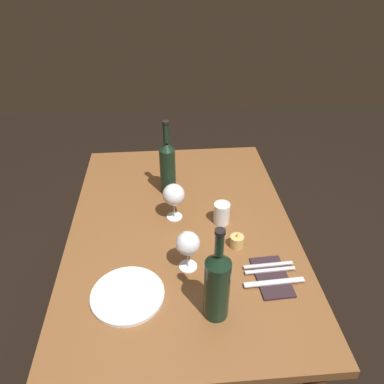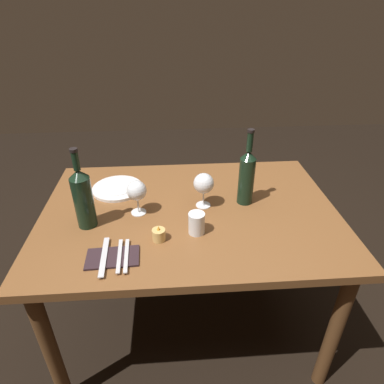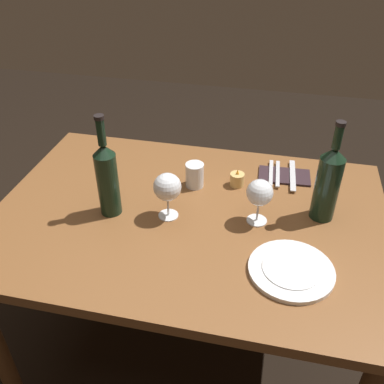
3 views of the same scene
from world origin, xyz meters
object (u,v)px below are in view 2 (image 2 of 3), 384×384
votive_candle (159,235)px  dinner_plate (117,188)px  wine_bottle (247,176)px  folded_napkin (113,257)px  wine_bottle_second (83,197)px  table_knife (104,256)px  wine_glass_right (137,191)px  fork_outer (126,255)px  fork_inner (119,256)px  wine_glass_left (204,184)px  water_tumbler (197,224)px

votive_candle → dinner_plate: size_ratio=0.28×
wine_bottle → folded_napkin: (0.55, 0.34, -0.13)m
wine_bottle_second → table_knife: bearing=114.7°
votive_candle → table_knife: size_ratio=0.32×
wine_glass_right → folded_napkin: bearing=75.1°
fork_outer → dinner_plate: bearing=-79.6°
wine_glass_right → fork_outer: wine_glass_right is taller
fork_inner → votive_candle: bearing=-146.6°
wine_glass_left → wine_bottle: wine_bottle is taller
water_tumbler → table_knife: bearing=20.5°
wine_glass_left → fork_inner: (0.34, 0.32, -0.10)m
wine_glass_left → folded_napkin: 0.50m
fork_inner → fork_outer: same height
fork_outer → table_knife: size_ratio=0.86×
wine_bottle_second → wine_glass_right: bearing=-160.6°
water_tumbler → fork_inner: 0.32m
wine_glass_right → water_tumbler: wine_glass_right is taller
wine_glass_left → table_knife: size_ratio=0.76×
wine_bottle_second → folded_napkin: 0.28m
wine_glass_right → water_tumbler: size_ratio=1.73×
wine_glass_right → wine_bottle: 0.48m
water_tumbler → folded_napkin: water_tumbler is taller
wine_glass_right → dinner_plate: size_ratio=0.64×
table_knife → fork_inner: bearing=180.0°
votive_candle → fork_outer: 0.15m
wine_glass_left → fork_outer: bearing=45.8°
wine_bottle → dinner_plate: bearing=-14.4°
wine_bottle → fork_inner: 0.64m
wine_bottle_second → dinner_plate: size_ratio=1.41×
fork_outer → table_knife: same height
wine_bottle → wine_bottle_second: wine_bottle is taller
wine_glass_left → table_knife: wine_glass_left is taller
water_tumbler → dinner_plate: bearing=-45.5°
wine_bottle_second → folded_napkin: (-0.13, 0.21, -0.13)m
wine_bottle → votive_candle: 0.47m
dinner_plate → votive_candle: bearing=117.4°
wine_bottle_second → dinner_plate: wine_bottle_second is taller
wine_bottle_second → wine_glass_left: bearing=-167.6°
wine_bottle → table_knife: 0.69m
fork_outer → folded_napkin: bearing=0.0°
wine_bottle → folded_napkin: bearing=31.5°
wine_bottle → votive_candle: wine_bottle is taller
folded_napkin → fork_inner: bearing=180.0°
table_knife → wine_glass_right: bearing=-110.3°
wine_glass_right → wine_bottle_second: wine_bottle_second is taller
folded_napkin → table_knife: bearing=0.0°
wine_glass_left → folded_napkin: wine_glass_left is taller
wine_glass_left → wine_bottle: bearing=-174.5°
wine_glass_left → fork_inner: wine_glass_left is taller
wine_glass_left → wine_glass_right: (0.29, 0.04, -0.00)m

